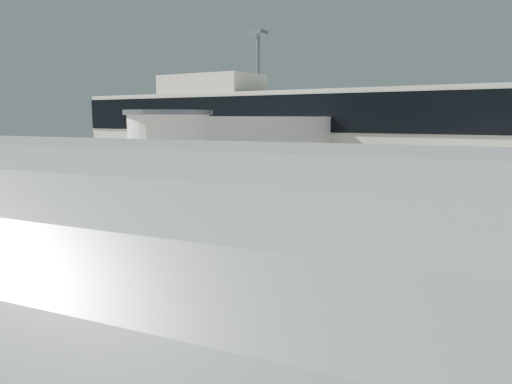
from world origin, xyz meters
TOP-DOWN VIEW (x-y plane):
  - ground at (0.00, 0.00)m, footprint 140.00×140.00m
  - lane_markings at (-0.67, 9.33)m, footprint 40.00×30.00m
  - terminal at (-0.35, 29.94)m, footprint 64.00×12.11m
  - jet_bridge at (-3.97, 12.26)m, footprint 5.70×20.40m
  - baggage_tug at (1.23, 7.41)m, footprint 2.31×1.49m
  - suitcase_cart at (4.71, 3.11)m, footprint 3.75×1.88m
  - box_cart_near at (1.99, -1.13)m, footprint 4.18×2.81m
  - box_cart_far at (-6.19, -2.23)m, footprint 3.75×2.29m
  - ground_worker at (-1.69, -2.55)m, footprint 0.66×0.46m
  - minivan at (8.97, 12.38)m, footprint 2.79×5.07m
  - belt_loader at (-17.44, 23.78)m, footprint 4.11×2.06m

SIDE VIEW (x-z plane):
  - ground at x=0.00m, z-range 0.00..0.00m
  - lane_markings at x=-0.67m, z-range 0.00..0.02m
  - suitcase_cart at x=4.71m, z-range -0.19..1.25m
  - baggage_tug at x=1.23m, z-range -0.20..1.29m
  - box_cart_far at x=-6.19m, z-range -0.16..1.28m
  - box_cart_near at x=1.99m, z-range -0.21..1.41m
  - belt_loader at x=-17.44m, z-range -0.23..1.68m
  - ground_worker at x=-1.69m, z-range 0.00..1.73m
  - minivan at x=8.97m, z-range 0.18..2.00m
  - terminal at x=-0.35m, z-range -3.49..11.71m
  - jet_bridge at x=-3.97m, z-range 1.27..7.30m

